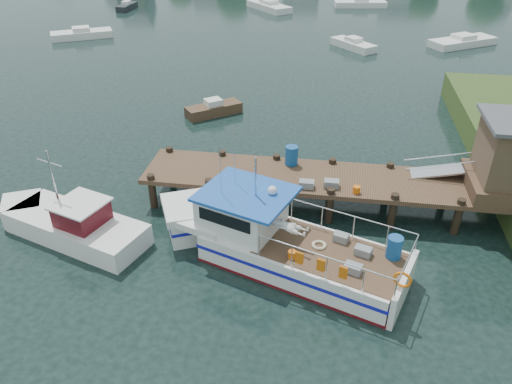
# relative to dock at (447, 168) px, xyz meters

# --- Properties ---
(ground_plane) EXTENTS (160.00, 160.00, 0.00)m
(ground_plane) POSITION_rel_dock_xyz_m (-6.51, -0.01, -2.24)
(ground_plane) COLOR black
(dock) EXTENTS (16.60, 3.00, 4.78)m
(dock) POSITION_rel_dock_xyz_m (0.00, 0.00, 0.00)
(dock) COLOR #4B3523
(dock) RESTS_ON ground
(lobster_boat) EXTENTS (9.87, 5.61, 4.84)m
(lobster_boat) POSITION_rel_dock_xyz_m (-6.53, -4.02, -1.36)
(lobster_boat) COLOR silver
(lobster_boat) RESTS_ON ground
(work_boat) EXTENTS (6.92, 3.89, 3.67)m
(work_boat) POSITION_rel_dock_xyz_m (-14.55, -3.79, -1.66)
(work_boat) COLOR silver
(work_boat) RESTS_ON ground
(moored_rowboat) EXTENTS (3.38, 3.00, 0.99)m
(moored_rowboat) POSITION_rel_dock_xyz_m (-11.79, 9.18, -1.88)
(moored_rowboat) COLOR #4B3523
(moored_rowboat) RESTS_ON ground
(moored_far) EXTENTS (6.12, 2.85, 1.00)m
(moored_far) POSITION_rel_dock_xyz_m (-2.26, 43.36, -1.87)
(moored_far) COLOR silver
(moored_far) RESTS_ON ground
(moored_a) EXTENTS (5.58, 4.24, 0.99)m
(moored_a) POSITION_rel_dock_xyz_m (-27.89, 25.08, -1.87)
(moored_a) COLOR silver
(moored_a) RESTS_ON ground
(moored_b) EXTENTS (4.04, 4.24, 0.97)m
(moored_b) POSITION_rel_dock_xyz_m (-3.25, 25.36, -1.88)
(moored_b) COLOR silver
(moored_b) RESTS_ON ground
(moored_c) EXTENTS (6.25, 5.12, 0.97)m
(moored_c) POSITION_rel_dock_xyz_m (6.23, 27.79, -1.88)
(moored_c) COLOR silver
(moored_c) RESTS_ON ground
(moored_d) EXTENTS (5.74, 6.12, 1.07)m
(moored_d) POSITION_rel_dock_xyz_m (-12.52, 40.07, -1.85)
(moored_d) COLOR silver
(moored_d) RESTS_ON ground
(moored_e) EXTENTS (1.34, 3.50, 0.95)m
(moored_e) POSITION_rel_dock_xyz_m (-28.46, 37.67, -1.89)
(moored_e) COLOR black
(moored_e) RESTS_ON ground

